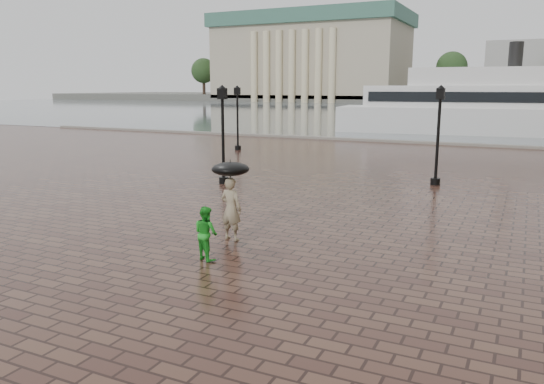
{
  "coord_description": "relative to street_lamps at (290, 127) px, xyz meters",
  "views": [
    {
      "loc": [
        6.69,
        -11.06,
        4.47
      ],
      "look_at": [
        0.0,
        2.79,
        1.4
      ],
      "focal_mm": 35.0,
      "sensor_mm": 36.0,
      "label": 1
    }
  ],
  "objects": [
    {
      "name": "far_shore",
      "position": [
        5.0,
        144.67,
        -1.33
      ],
      "size": [
        300.0,
        60.0,
        2.0
      ],
      "primitive_type": "cube",
      "color": "#4C4C47",
      "rests_on": "ground"
    },
    {
      "name": "ferry_near",
      "position": [
        6.98,
        28.29,
        0.23
      ],
      "size": [
        26.35,
        8.52,
        8.49
      ],
      "rotation": [
        0.0,
        0.0,
        0.09
      ],
      "color": "silver",
      "rests_on": "ground"
    },
    {
      "name": "museum",
      "position": [
        -50.0,
        129.28,
        11.58
      ],
      "size": [
        57.0,
        32.5,
        26.0
      ],
      "color": "gray",
      "rests_on": "ground"
    },
    {
      "name": "far_trees",
      "position": [
        5.0,
        122.67,
        7.09
      ],
      "size": [
        188.0,
        8.0,
        13.5
      ],
      "color": "#2D2119",
      "rests_on": "ground"
    },
    {
      "name": "umbrella",
      "position": [
        4.02,
        -13.27,
        -0.2
      ],
      "size": [
        1.1,
        1.1,
        1.19
      ],
      "color": "black",
      "rests_on": "ground"
    },
    {
      "name": "adult_pedestrian",
      "position": [
        4.02,
        -13.27,
        -1.38
      ],
      "size": [
        0.73,
        0.51,
        1.88
      ],
      "primitive_type": "imported",
      "rotation": [
        0.0,
        0.0,
        3.04
      ],
      "color": "gray",
      "rests_on": "ground"
    },
    {
      "name": "street_lamps",
      "position": [
        0.0,
        0.0,
        0.0
      ],
      "size": [
        15.44,
        12.44,
        4.4
      ],
      "color": "black",
      "rests_on": "ground"
    },
    {
      "name": "harbour_water",
      "position": [
        5.0,
        76.67,
        -2.33
      ],
      "size": [
        240.0,
        240.0,
        0.0
      ],
      "primitive_type": "plane",
      "color": "#4E595E",
      "rests_on": "ground"
    },
    {
      "name": "child_pedestrian",
      "position": [
        4.33,
        -15.13,
        -1.61
      ],
      "size": [
        0.84,
        0.76,
        1.43
      ],
      "primitive_type": "imported",
      "rotation": [
        0.0,
        0.0,
        2.76
      ],
      "color": "green",
      "rests_on": "ground"
    },
    {
      "name": "quay_edge",
      "position": [
        5.0,
        16.67,
        -2.33
      ],
      "size": [
        80.0,
        0.6,
        0.3
      ],
      "primitive_type": "cube",
      "color": "slate",
      "rests_on": "ground"
    },
    {
      "name": "ground",
      "position": [
        5.0,
        -15.33,
        -2.33
      ],
      "size": [
        300.0,
        300.0,
        0.0
      ],
      "primitive_type": "plane",
      "color": "#351E18",
      "rests_on": "ground"
    }
  ]
}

